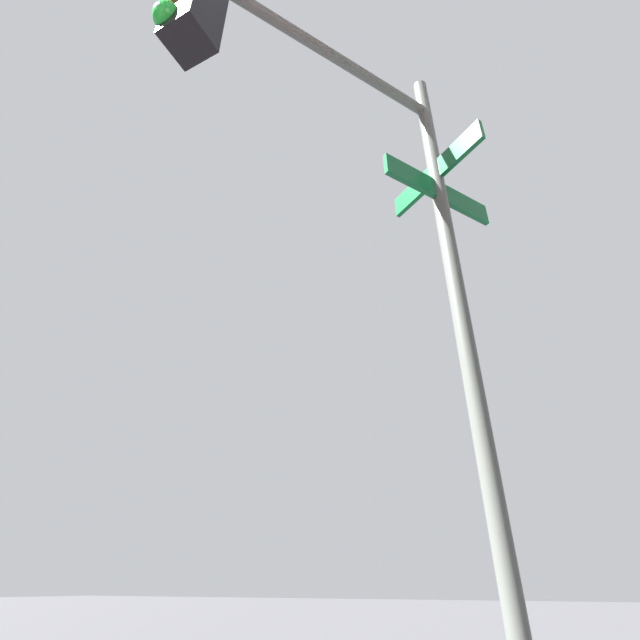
# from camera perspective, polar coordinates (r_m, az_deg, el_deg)

# --- Properties ---
(traffic_signal_near) EXTENTS (1.71, 2.49, 5.48)m
(traffic_signal_near) POSITION_cam_1_polar(r_m,az_deg,el_deg) (3.38, 2.30, 19.40)
(traffic_signal_near) COLOR #474C47
(traffic_signal_near) RESTS_ON ground_plane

